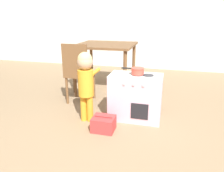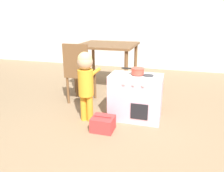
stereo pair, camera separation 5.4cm
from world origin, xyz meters
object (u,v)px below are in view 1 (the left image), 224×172
play_kitchen (135,97)px  dining_table (106,50)px  toy_pot (137,71)px  dining_chair_near (78,72)px  toy_basket (104,124)px  child_figure (86,77)px

play_kitchen → dining_table: size_ratio=0.65×
toy_pot → dining_table: (-0.71, 1.11, 0.05)m
toy_pot → dining_chair_near: dining_chair_near is taller
dining_table → dining_chair_near: dining_chair_near is taller
play_kitchen → toy_basket: size_ratio=2.54×
child_figure → dining_table: (-0.14, 1.32, 0.12)m
child_figure → dining_chair_near: (-0.31, 0.51, -0.09)m
toy_basket → dining_chair_near: dining_chair_near is taller
toy_pot → toy_basket: 0.72m
dining_chair_near → toy_pot: bearing=-19.2°
toy_basket → dining_chair_near: 0.98m
toy_pot → dining_table: size_ratio=0.28×
play_kitchen → dining_chair_near: (-0.86, 0.31, 0.18)m
child_figure → dining_table: 1.33m
child_figure → dining_table: bearing=96.3°
dining_chair_near → dining_table: bearing=78.2°
toy_pot → toy_basket: toy_pot is taller
child_figure → toy_basket: bearing=-34.7°
child_figure → dining_table: child_figure is taller
toy_pot → dining_table: bearing=122.4°
toy_basket → dining_table: bearing=105.2°
toy_pot → child_figure: size_ratio=0.32×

